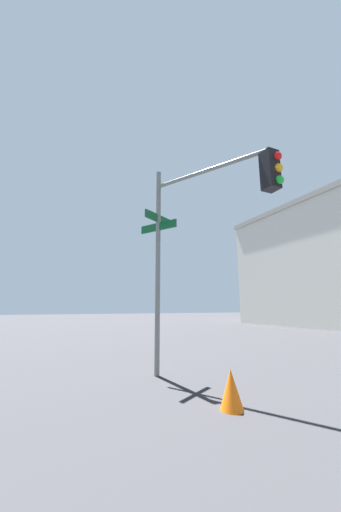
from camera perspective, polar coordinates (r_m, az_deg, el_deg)
The scene contains 2 objects.
traffic_signal_near at distance 5.89m, azimuth 7.71°, elevation 8.89°, with size 3.09×2.02×5.01m.
traffic_cone at distance 4.55m, azimuth 13.23°, elevation -26.68°, with size 0.36×0.36×0.59m, color orange.
Camera 1 is at (-1.63, -8.77, 1.54)m, focal length 18.15 mm.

